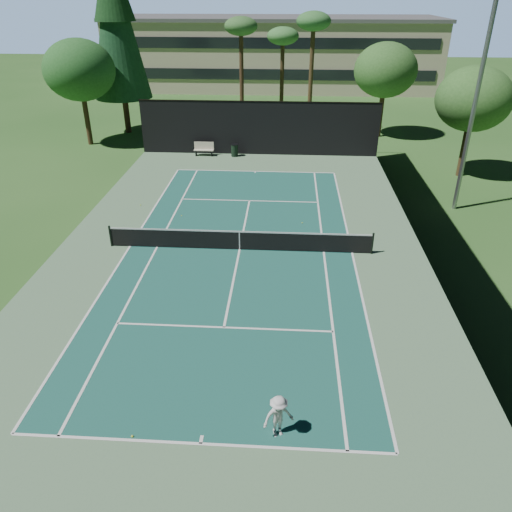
{
  "coord_description": "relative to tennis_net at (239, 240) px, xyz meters",
  "views": [
    {
      "loc": [
        2.2,
        -21.62,
        11.34
      ],
      "look_at": [
        1.0,
        -3.0,
        1.3
      ],
      "focal_mm": 35.0,
      "sensor_mm": 36.0,
      "label": 1
    }
  ],
  "objects": [
    {
      "name": "trash_bin",
      "position": [
        -1.82,
        15.39,
        -0.08
      ],
      "size": [
        0.56,
        0.56,
        0.95
      ],
      "color": "black",
      "rests_on": "ground"
    },
    {
      "name": "decid_tree_a",
      "position": [
        10.0,
        22.0,
        4.86
      ],
      "size": [
        5.12,
        5.12,
        7.62
      ],
      "color": "#49311F",
      "rests_on": "ground"
    },
    {
      "name": "decid_tree_c",
      "position": [
        -14.0,
        18.0,
        5.21
      ],
      "size": [
        5.44,
        5.44,
        8.09
      ],
      "color": "#4C3520",
      "rests_on": "ground"
    },
    {
      "name": "palm_b",
      "position": [
        1.5,
        26.0,
        6.8
      ],
      "size": [
        2.8,
        2.8,
        8.42
      ],
      "color": "#45321D",
      "rests_on": "ground"
    },
    {
      "name": "court_lines",
      "position": [
        0.0,
        0.0,
        -0.54
      ],
      "size": [
        11.07,
        23.87,
        0.01
      ],
      "color": "white",
      "rests_on": "ground"
    },
    {
      "name": "decid_tree_b",
      "position": [
        14.0,
        12.0,
        4.52
      ],
      "size": [
        4.8,
        4.8,
        7.14
      ],
      "color": "#4D3921",
      "rests_on": "ground"
    },
    {
      "name": "pine_tree",
      "position": [
        -12.0,
        22.0,
        9.0
      ],
      "size": [
        4.8,
        4.8,
        15.0
      ],
      "color": "#48301F",
      "rests_on": "ground"
    },
    {
      "name": "apron_slab",
      "position": [
        0.0,
        0.0,
        -0.55
      ],
      "size": [
        18.0,
        32.0,
        0.01
      ],
      "primitive_type": "cube",
      "color": "#5B835C",
      "rests_on": "ground"
    },
    {
      "name": "palm_c",
      "position": [
        4.0,
        23.0,
        8.05
      ],
      "size": [
        2.8,
        2.8,
        9.77
      ],
      "color": "#4C3920",
      "rests_on": "ground"
    },
    {
      "name": "ground",
      "position": [
        0.0,
        0.0,
        -0.56
      ],
      "size": [
        160.0,
        160.0,
        0.0
      ],
      "primitive_type": "plane",
      "color": "#2C5A21",
      "rests_on": "ground"
    },
    {
      "name": "campus_building",
      "position": [
        0.0,
        45.98,
        3.65
      ],
      "size": [
        40.5,
        12.5,
        8.3
      ],
      "color": "beige",
      "rests_on": "ground"
    },
    {
      "name": "palm_a",
      "position": [
        -2.0,
        24.0,
        7.63
      ],
      "size": [
        2.8,
        2.8,
        9.32
      ],
      "color": "#47301E",
      "rests_on": "ground"
    },
    {
      "name": "court_surface",
      "position": [
        0.0,
        0.0,
        -0.55
      ],
      "size": [
        10.97,
        23.77,
        0.01
      ],
      "primitive_type": "cube",
      "color": "#1B584D",
      "rests_on": "ground"
    },
    {
      "name": "tennis_ball_c",
      "position": [
        3.12,
        3.32,
        -0.52
      ],
      "size": [
        0.07,
        0.07,
        0.07
      ],
      "primitive_type": "sphere",
      "color": "#D1F237",
      "rests_on": "ground"
    },
    {
      "name": "fence",
      "position": [
        0.0,
        0.06,
        1.45
      ],
      "size": [
        18.04,
        32.05,
        4.03
      ],
      "color": "black",
      "rests_on": "ground"
    },
    {
      "name": "light_pole",
      "position": [
        12.0,
        6.0,
        5.9
      ],
      "size": [
        0.9,
        0.25,
        12.22
      ],
      "color": "gray",
      "rests_on": "ground"
    },
    {
      "name": "player",
      "position": [
        2.17,
        -11.39,
        0.15
      ],
      "size": [
        1.04,
        0.84,
        1.41
      ],
      "primitive_type": "imported",
      "rotation": [
        0.0,
        0.0,
        0.4
      ],
      "color": "silver",
      "rests_on": "ground"
    },
    {
      "name": "tennis_ball_b",
      "position": [
        -3.65,
        3.88,
        -0.53
      ],
      "size": [
        0.06,
        0.06,
        0.06
      ],
      "primitive_type": "sphere",
      "color": "#CAD22F",
      "rests_on": "ground"
    },
    {
      "name": "tennis_ball_a",
      "position": [
        -1.99,
        -11.76,
        -0.52
      ],
      "size": [
        0.07,
        0.07,
        0.07
      ],
      "primitive_type": "sphere",
      "color": "#D1E033",
      "rests_on": "ground"
    },
    {
      "name": "tennis_ball_d",
      "position": [
        -6.37,
        5.26,
        -0.52
      ],
      "size": [
        0.07,
        0.07,
        0.07
      ],
      "primitive_type": "sphere",
      "color": "#B4D02F",
      "rests_on": "ground"
    },
    {
      "name": "park_bench",
      "position": [
        -4.18,
        15.46,
        -0.01
      ],
      "size": [
        1.5,
        0.45,
        1.02
      ],
      "color": "beige",
      "rests_on": "ground"
    },
    {
      "name": "tennis_net",
      "position": [
        0.0,
        0.0,
        0.0
      ],
      "size": [
        12.9,
        0.1,
        1.1
      ],
      "color": "black",
      "rests_on": "ground"
    }
  ]
}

